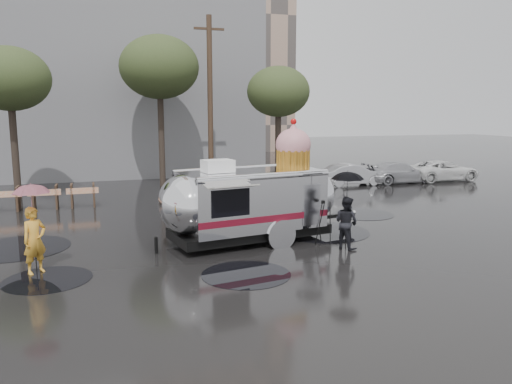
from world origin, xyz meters
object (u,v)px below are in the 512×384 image
object	(u,v)px
airstream_trailer	(253,198)
person_right	(346,223)
person_left	(35,240)
tripod	(323,219)

from	to	relation	value
airstream_trailer	person_right	size ratio (longest dim) A/B	4.56
person_left	person_right	size ratio (longest dim) A/B	1.08
tripod	person_right	bearing A→B (deg)	-38.09
tripod	person_left	bearing A→B (deg)	-159.27
airstream_trailer	person_left	world-z (taller)	airstream_trailer
airstream_trailer	person_right	bearing A→B (deg)	-44.77
airstream_trailer	person_left	size ratio (longest dim) A/B	4.21
airstream_trailer	person_right	xyz separation A→B (m)	(2.40, -1.69, -0.59)
person_left	tripod	distance (m)	8.16
airstream_trailer	person_right	world-z (taller)	airstream_trailer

